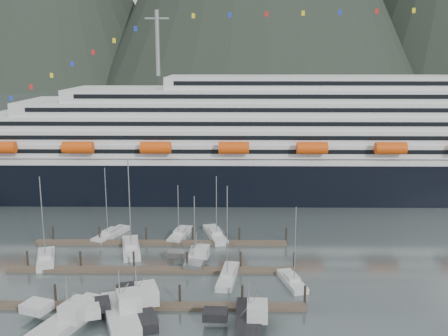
{
  "coord_description": "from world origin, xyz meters",
  "views": [
    {
      "loc": [
        8.26,
        -78.67,
        35.04
      ],
      "look_at": [
        6.98,
        22.0,
        13.6
      ],
      "focal_mm": 42.0,
      "sensor_mm": 36.0,
      "label": 1
    }
  ],
  "objects": [
    {
      "name": "sailboat_c",
      "position": [
        2.21,
        7.5,
        0.42
      ],
      "size": [
        3.26,
        10.24,
        12.5
      ],
      "rotation": [
        0.0,
        0.0,
        1.52
      ],
      "color": "#B5B5B5",
      "rests_on": "ground"
    },
    {
      "name": "dock_mid",
      "position": [
        -4.93,
        3.05,
        0.31
      ],
      "size": [
        48.18,
        2.28,
        3.2
      ],
      "color": "#483C2E",
      "rests_on": "ground"
    },
    {
      "name": "sailboat_d",
      "position": [
        7.92,
        -0.0,
        0.43
      ],
      "size": [
        3.98,
        10.77,
        16.13
      ],
      "rotation": [
        0.0,
        0.0,
        1.43
      ],
      "color": "#B5B5B5",
      "rests_on": "ground"
    },
    {
      "name": "sailboat_e",
      "position": [
        -15.53,
        19.99,
        0.43
      ],
      "size": [
        6.04,
        10.06,
        14.6
      ],
      "rotation": [
        0.0,
        0.0,
        1.19
      ],
      "color": "#B5B5B5",
      "rests_on": "ground"
    },
    {
      "name": "trawler_e",
      "position": [
        2.3,
        6.95,
        0.81
      ],
      "size": [
        7.35,
        9.64,
        6.05
      ],
      "rotation": [
        0.0,
        0.0,
        1.47
      ],
      "color": "#919496",
      "rests_on": "ground"
    },
    {
      "name": "dock_far",
      "position": [
        -4.93,
        16.05,
        0.31
      ],
      "size": [
        48.18,
        2.28,
        3.2
      ],
      "color": "#483C2E",
      "rests_on": "ground"
    },
    {
      "name": "trawler_c",
      "position": [
        -5.02,
        -10.91,
        0.92
      ],
      "size": [
        11.29,
        14.77,
        7.33
      ],
      "rotation": [
        0.0,
        0.0,
        1.89
      ],
      "color": "black",
      "rests_on": "ground"
    },
    {
      "name": "trawler_b",
      "position": [
        -6.82,
        -13.34,
        0.97
      ],
      "size": [
        10.31,
        12.58,
        7.8
      ],
      "rotation": [
        0.0,
        0.0,
        1.91
      ],
      "color": "#B5B5B5",
      "rests_on": "ground"
    },
    {
      "name": "trawler_a",
      "position": [
        -13.42,
        -14.95,
        0.94
      ],
      "size": [
        11.16,
        14.07,
        7.5
      ],
      "rotation": [
        0.0,
        0.0,
        1.22
      ],
      "color": "#B5B5B5",
      "rests_on": "ground"
    },
    {
      "name": "ground",
      "position": [
        0.0,
        0.0,
        0.0
      ],
      "size": [
        1600.0,
        1600.0,
        0.0
      ],
      "primitive_type": "plane",
      "color": "#4E5C5B",
      "rests_on": "ground"
    },
    {
      "name": "sailboat_h",
      "position": [
        18.0,
        -1.78,
        0.41
      ],
      "size": [
        4.33,
        8.61,
        13.22
      ],
      "rotation": [
        0.0,
        0.0,
        1.82
      ],
      "color": "#B5B5B5",
      "rests_on": "ground"
    },
    {
      "name": "sailboat_a",
      "position": [
        -23.9,
        6.8,
        0.45
      ],
      "size": [
        5.66,
        10.21,
        15.99
      ],
      "rotation": [
        0.0,
        0.0,
        1.88
      ],
      "color": "#B5B5B5",
      "rests_on": "ground"
    },
    {
      "name": "dock_near",
      "position": [
        -4.93,
        -9.95,
        0.31
      ],
      "size": [
        48.18,
        2.28,
        3.2
      ],
      "color": "#483C2E",
      "rests_on": "ground"
    },
    {
      "name": "sailboat_b",
      "position": [
        -10.02,
        12.33,
        0.47
      ],
      "size": [
        5.4,
        11.81,
        18.03
      ],
      "rotation": [
        0.0,
        0.0,
        1.79
      ],
      "color": "#B5B5B5",
      "rests_on": "ground"
    },
    {
      "name": "sailboat_g",
      "position": [
        5.26,
        19.99,
        0.42
      ],
      "size": [
        5.47,
        11.13,
        13.1
      ],
      "rotation": [
        0.0,
        0.0,
        1.84
      ],
      "color": "#B5B5B5",
      "rests_on": "ground"
    },
    {
      "name": "sailboat_f",
      "position": [
        -1.71,
        19.99,
        0.41
      ],
      "size": [
        4.41,
        9.44,
        11.22
      ],
      "rotation": [
        0.0,
        0.0,
        1.37
      ],
      "color": "#B5B5B5",
      "rests_on": "ground"
    },
    {
      "name": "trawler_d",
      "position": [
        10.56,
        -14.99,
        0.88
      ],
      "size": [
        8.67,
        11.72,
        6.88
      ],
      "rotation": [
        0.0,
        0.0,
        1.53
      ],
      "color": "black",
      "rests_on": "ground"
    },
    {
      "name": "cruise_ship",
      "position": [
        30.03,
        54.94,
        12.04
      ],
      "size": [
        210.0,
        30.4,
        50.3
      ],
      "color": "black",
      "rests_on": "ground"
    }
  ]
}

